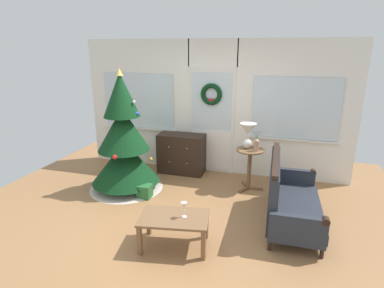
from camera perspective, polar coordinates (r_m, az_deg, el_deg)
ground_plane at (r=4.67m, az=-2.58°, el=-13.71°), size 6.76×6.76×0.00m
back_wall_with_door at (r=6.12m, az=3.64°, el=6.59°), size 5.20×0.19×2.55m
christmas_tree at (r=5.51m, az=-12.18°, el=-0.33°), size 1.28×1.28×2.08m
dresser_cabinet at (r=6.21m, az=-1.91°, el=-1.75°), size 0.90×0.45×0.78m
settee_sofa at (r=4.67m, az=16.78°, el=-9.21°), size 0.75×1.63×0.96m
side_table at (r=5.53m, az=10.38°, el=-3.06°), size 0.50×0.48×0.73m
table_lamp at (r=5.42m, az=10.07°, el=2.08°), size 0.28×0.28×0.44m
flower_vase at (r=5.36m, az=11.55°, el=-0.05°), size 0.11×0.10×0.35m
coffee_table at (r=3.98m, az=-3.25°, el=-13.74°), size 0.92×0.66×0.41m
wine_glass at (r=3.87m, az=-1.45°, el=-11.21°), size 0.08×0.08×0.20m
gift_box at (r=5.34m, az=-8.56°, el=-8.42°), size 0.22×0.20×0.22m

